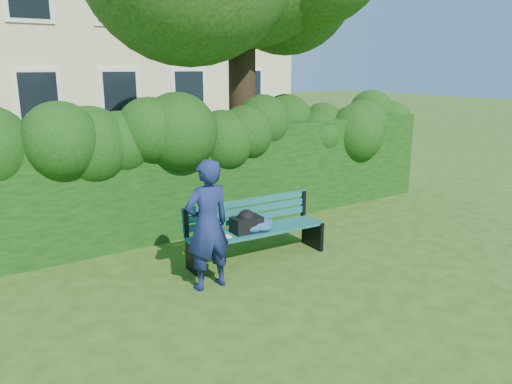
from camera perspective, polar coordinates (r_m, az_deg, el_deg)
ground at (r=7.51m, az=2.59°, el=-7.98°), size 80.00×80.00×0.00m
hedge at (r=9.03m, az=-5.71°, el=1.75°), size 10.00×1.00×1.80m
park_bench at (r=7.45m, az=-0.25°, el=-4.04°), size 2.19×0.67×0.89m
man_reading at (r=6.43m, az=-5.56°, el=-3.77°), size 0.64×0.43×1.72m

